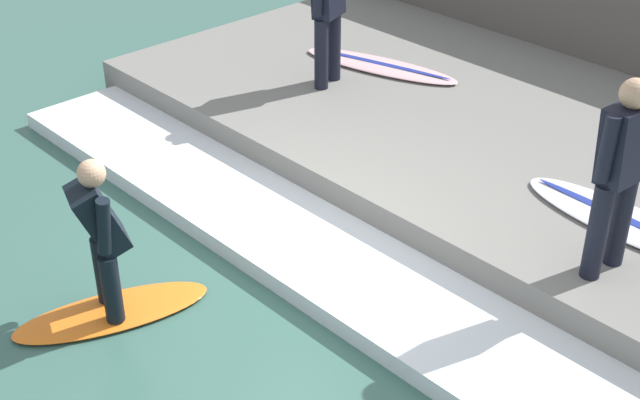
{
  "coord_description": "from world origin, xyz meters",
  "views": [
    {
      "loc": [
        -4.08,
        -4.78,
        4.65
      ],
      "look_at": [
        0.42,
        0.0,
        0.7
      ],
      "focal_mm": 50.0,
      "sensor_mm": 36.0,
      "label": 1
    }
  ],
  "objects_px": {
    "surfboard_waiting_far": "(622,221)",
    "surfer_waiting_far": "(621,168)",
    "surfboard_riding": "(112,312)",
    "surfer_riding": "(100,231)",
    "surfer_waiting_near": "(328,7)",
    "surfboard_waiting_near": "(380,66)"
  },
  "relations": [
    {
      "from": "surfer_riding",
      "to": "surfer_waiting_far",
      "type": "xyz_separation_m",
      "value": [
        2.98,
        -2.71,
        0.53
      ]
    },
    {
      "from": "surfer_riding",
      "to": "surfer_waiting_far",
      "type": "bearing_deg",
      "value": -42.25
    },
    {
      "from": "surfboard_riding",
      "to": "surfer_riding",
      "type": "relative_size",
      "value": 1.23
    },
    {
      "from": "surfer_waiting_near",
      "to": "surfboard_waiting_near",
      "type": "xyz_separation_m",
      "value": [
        0.79,
        -0.11,
        -0.9
      ]
    },
    {
      "from": "surfboard_riding",
      "to": "surfer_riding",
      "type": "height_order",
      "value": "surfer_riding"
    },
    {
      "from": "surfboard_waiting_near",
      "to": "surfer_waiting_near",
      "type": "bearing_deg",
      "value": 172.25
    },
    {
      "from": "surfboard_riding",
      "to": "surfboard_waiting_far",
      "type": "height_order",
      "value": "surfboard_waiting_far"
    },
    {
      "from": "surfer_riding",
      "to": "surfer_waiting_near",
      "type": "distance_m",
      "value": 4.27
    },
    {
      "from": "surfer_waiting_far",
      "to": "surfboard_waiting_far",
      "type": "bearing_deg",
      "value": 18.25
    },
    {
      "from": "surfboard_riding",
      "to": "surfer_waiting_far",
      "type": "bearing_deg",
      "value": -42.25
    },
    {
      "from": "surfer_riding",
      "to": "surfer_waiting_near",
      "type": "bearing_deg",
      "value": 21.34
    },
    {
      "from": "surfboard_riding",
      "to": "surfer_waiting_near",
      "type": "xyz_separation_m",
      "value": [
        3.95,
        1.54,
        1.32
      ]
    },
    {
      "from": "surfboard_waiting_near",
      "to": "surfboard_waiting_far",
      "type": "bearing_deg",
      "value": -104.59
    },
    {
      "from": "surfer_riding",
      "to": "surfer_waiting_near",
      "type": "relative_size",
      "value": 0.85
    },
    {
      "from": "surfer_riding",
      "to": "surfer_waiting_far",
      "type": "relative_size",
      "value": 0.84
    },
    {
      "from": "surfer_waiting_near",
      "to": "surfboard_waiting_near",
      "type": "relative_size",
      "value": 0.78
    },
    {
      "from": "surfboard_waiting_far",
      "to": "surfer_waiting_far",
      "type": "bearing_deg",
      "value": -161.75
    },
    {
      "from": "surfer_waiting_far",
      "to": "surfboard_waiting_far",
      "type": "relative_size",
      "value": 0.84
    },
    {
      "from": "surfer_waiting_near",
      "to": "surfer_waiting_far",
      "type": "height_order",
      "value": "surfer_waiting_far"
    },
    {
      "from": "surfboard_riding",
      "to": "surfer_riding",
      "type": "distance_m",
      "value": 0.81
    },
    {
      "from": "surfboard_riding",
      "to": "surfer_riding",
      "type": "bearing_deg",
      "value": 0.0
    },
    {
      "from": "surfer_waiting_near",
      "to": "surfboard_waiting_far",
      "type": "xyz_separation_m",
      "value": [
        -0.23,
        -4.0,
        -0.9
      ]
    }
  ]
}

